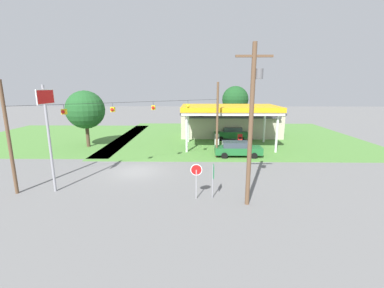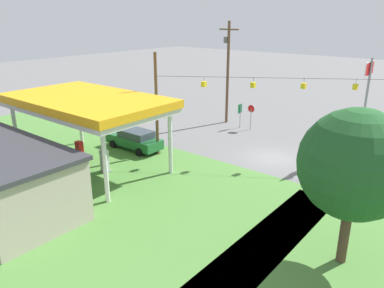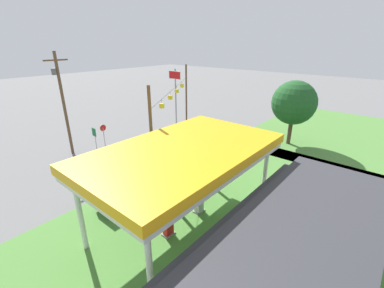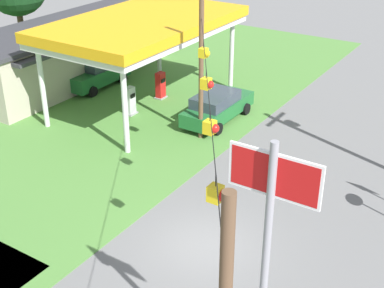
% 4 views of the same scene
% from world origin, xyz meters
% --- Properties ---
extents(ground_plane, '(160.00, 160.00, 0.00)m').
position_xyz_m(ground_plane, '(0.00, 0.00, 0.00)').
color(ground_plane, slate).
extents(gas_station_canopy, '(11.88, 7.02, 5.29)m').
position_xyz_m(gas_station_canopy, '(9.53, 10.00, 4.80)').
color(gas_station_canopy, silver).
rests_on(gas_station_canopy, ground).
extents(fuel_pump_near, '(0.71, 0.56, 1.67)m').
position_xyz_m(fuel_pump_near, '(8.06, 10.00, 0.80)').
color(fuel_pump_near, gray).
rests_on(fuel_pump_near, ground).
extents(fuel_pump_far, '(0.71, 0.56, 1.67)m').
position_xyz_m(fuel_pump_far, '(11.01, 10.00, 0.80)').
color(fuel_pump_far, gray).
rests_on(fuel_pump_far, ground).
extents(car_at_pumps_front, '(5.14, 2.11, 1.70)m').
position_xyz_m(car_at_pumps_front, '(9.97, 5.36, 0.89)').
color(car_at_pumps_front, '#1E602D').
rests_on(car_at_pumps_front, ground).
extents(car_at_pumps_rear, '(4.75, 2.14, 1.85)m').
position_xyz_m(car_at_pumps_rear, '(10.46, 14.64, 0.96)').
color(car_at_pumps_rear, '#1E602D').
rests_on(car_at_pumps_rear, ground).
extents(stop_sign_roadside, '(0.80, 0.08, 2.50)m').
position_xyz_m(stop_sign_roadside, '(5.42, -5.72, 1.81)').
color(stop_sign_roadside, '#99999E').
rests_on(stop_sign_roadside, ground).
extents(stop_sign_overhead, '(0.22, 2.07, 7.73)m').
position_xyz_m(stop_sign_overhead, '(-5.00, -4.58, 5.39)').
color(stop_sign_overhead, gray).
rests_on(stop_sign_overhead, ground).
extents(route_sign, '(0.10, 0.70, 2.40)m').
position_xyz_m(route_sign, '(6.59, -5.58, 1.71)').
color(route_sign, gray).
rests_on(route_sign, ground).
extents(utility_pole_main, '(2.20, 0.44, 10.14)m').
position_xyz_m(utility_pole_main, '(8.83, -6.50, 5.66)').
color(utility_pole_main, brown).
rests_on(utility_pole_main, ground).
extents(signal_span_gantry, '(15.53, 10.24, 8.08)m').
position_xyz_m(signal_span_gantry, '(0.00, -0.01, 4.42)').
color(signal_span_gantry, brown).
rests_on(signal_span_gantry, ground).
extents(tree_west_verge, '(4.76, 4.76, 7.15)m').
position_xyz_m(tree_west_verge, '(-8.52, 9.82, 4.76)').
color(tree_west_verge, '#4C3828').
rests_on(tree_west_verge, ground).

